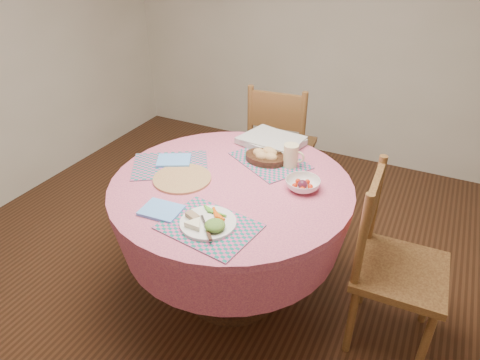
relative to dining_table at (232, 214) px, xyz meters
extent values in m
plane|color=#331C0F|center=(0.00, 0.00, -0.56)|extent=(4.00, 4.00, 0.00)
cube|color=silver|center=(0.00, 2.00, 0.79)|extent=(4.00, 0.01, 2.70)
cylinder|color=#D8657B|center=(0.00, 0.00, 0.17)|extent=(1.24, 1.24, 0.04)
cone|color=#D8657B|center=(0.00, 0.00, 0.00)|extent=(1.24, 1.24, 0.30)
cylinder|color=black|center=(0.00, 0.00, -0.34)|extent=(0.14, 0.14, 0.44)
cylinder|color=black|center=(0.00, 0.00, -0.53)|extent=(0.56, 0.56, 0.06)
cube|color=brown|center=(0.88, 0.07, -0.11)|extent=(0.43, 0.45, 0.04)
cylinder|color=brown|center=(1.05, -0.10, -0.33)|extent=(0.04, 0.04, 0.45)
cylinder|color=brown|center=(1.04, 0.26, -0.33)|extent=(0.04, 0.04, 0.45)
cylinder|color=brown|center=(0.71, -0.11, -0.33)|extent=(0.04, 0.04, 0.45)
cylinder|color=brown|center=(0.70, 0.25, -0.33)|extent=(0.04, 0.04, 0.45)
cylinder|color=brown|center=(0.69, -0.11, 0.14)|extent=(0.04, 0.04, 0.50)
cylinder|color=brown|center=(0.68, 0.25, 0.14)|extent=(0.04, 0.04, 0.50)
cube|color=brown|center=(0.69, 0.07, 0.24)|extent=(0.04, 0.36, 0.24)
cube|color=brown|center=(-0.12, 1.05, -0.10)|extent=(0.49, 0.47, 0.04)
cylinder|color=brown|center=(0.04, 1.24, -0.33)|extent=(0.04, 0.04, 0.46)
cylinder|color=brown|center=(-0.32, 1.20, -0.33)|extent=(0.04, 0.04, 0.46)
cylinder|color=brown|center=(0.08, 0.89, -0.33)|extent=(0.04, 0.04, 0.46)
cylinder|color=brown|center=(-0.29, 0.85, -0.33)|extent=(0.04, 0.04, 0.46)
cylinder|color=brown|center=(0.08, 0.87, 0.16)|extent=(0.04, 0.04, 0.51)
cylinder|color=brown|center=(-0.28, 0.83, 0.16)|extent=(0.04, 0.04, 0.51)
cube|color=brown|center=(-0.10, 0.85, 0.26)|extent=(0.37, 0.07, 0.24)
cube|color=#136D63|center=(0.08, -0.37, 0.20)|extent=(0.44, 0.36, 0.01)
cube|color=#136D63|center=(-0.38, 0.01, 0.20)|extent=(0.50, 0.47, 0.01)
cube|color=#136D63|center=(0.09, 0.30, 0.20)|extent=(0.50, 0.46, 0.01)
cylinder|color=#A16845|center=(-0.24, -0.08, 0.20)|extent=(0.30, 0.30, 0.01)
cube|color=#60A1F9|center=(-0.17, -0.37, 0.20)|extent=(0.19, 0.15, 0.01)
cube|color=#60A1F9|center=(-0.38, 0.05, 0.21)|extent=(0.22, 0.21, 0.01)
cylinder|color=white|center=(0.07, -0.36, 0.21)|extent=(0.25, 0.25, 0.01)
ellipsoid|color=#295A1E|center=(0.13, -0.37, 0.23)|extent=(0.12, 0.12, 0.04)
cylinder|color=#F7F0C6|center=(0.06, -0.42, 0.23)|extent=(0.09, 0.09, 0.02)
cube|color=#8C7551|center=(0.01, -0.39, 0.23)|extent=(0.07, 0.06, 0.02)
cube|color=silver|center=(0.09, -0.39, 0.22)|extent=(0.11, 0.12, 0.00)
cylinder|color=black|center=(0.07, 0.28, 0.22)|extent=(0.23, 0.23, 0.03)
ellipsoid|color=tan|center=(0.03, 0.28, 0.25)|extent=(0.07, 0.06, 0.05)
ellipsoid|color=tan|center=(0.09, 0.31, 0.25)|extent=(0.07, 0.06, 0.05)
ellipsoid|color=tan|center=(0.11, 0.26, 0.25)|extent=(0.07, 0.06, 0.05)
ellipsoid|color=tan|center=(0.06, 0.25, 0.25)|extent=(0.07, 0.06, 0.05)
ellipsoid|color=tan|center=(0.07, 0.32, 0.25)|extent=(0.07, 0.06, 0.05)
cylinder|color=beige|center=(0.21, 0.29, 0.26)|extent=(0.08, 0.08, 0.12)
torus|color=beige|center=(0.25, 0.29, 0.26)|extent=(0.07, 0.01, 0.07)
imported|color=white|center=(0.34, 0.10, 0.22)|extent=(0.20, 0.20, 0.05)
sphere|color=red|center=(0.38, 0.10, 0.22)|extent=(0.03, 0.03, 0.03)
sphere|color=red|center=(0.36, 0.14, 0.22)|extent=(0.03, 0.03, 0.03)
sphere|color=red|center=(0.31, 0.13, 0.22)|extent=(0.03, 0.03, 0.03)
sphere|color=red|center=(0.31, 0.08, 0.22)|extent=(0.03, 0.03, 0.03)
sphere|color=red|center=(0.36, 0.07, 0.22)|extent=(0.03, 0.03, 0.03)
sphere|color=#4A1528|center=(0.34, 0.10, 0.22)|extent=(0.05, 0.05, 0.05)
cube|color=silver|center=(0.01, 0.49, 0.22)|extent=(0.40, 0.35, 0.03)
cube|color=silver|center=(0.03, 0.49, 0.24)|extent=(0.34, 0.28, 0.01)
camera|label=1|loc=(0.86, -1.64, 1.33)|focal=32.00mm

